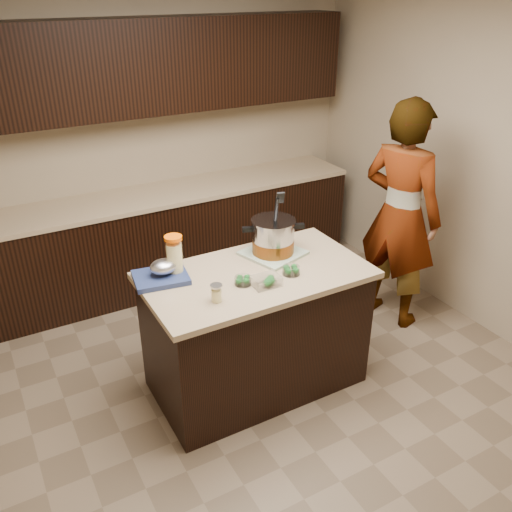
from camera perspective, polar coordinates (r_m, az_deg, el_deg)
The scene contains 13 objects.
ground_plane at distance 4.01m, azimuth -0.00°, elevation -13.07°, with size 4.00×4.00×0.00m, color brown.
room_shell at distance 3.19m, azimuth -0.00°, elevation 11.19°, with size 4.04×4.04×2.72m.
back_cabinets at distance 4.94m, azimuth -9.96°, elevation 7.24°, with size 3.60×0.63×2.33m.
island at distance 3.74m, azimuth -0.00°, elevation -7.76°, with size 1.46×0.81×0.90m.
dish_towel at distance 3.73m, azimuth 1.80°, elevation 0.32°, with size 0.36×0.36×0.02m, color #5D8559.
stock_pot at distance 3.68m, azimuth 1.82°, elevation 1.85°, with size 0.41×0.39×0.43m.
lemonade_pitcher at distance 3.45m, azimuth -8.56°, elevation -0.17°, with size 0.15×0.15×0.27m.
mason_jar at distance 3.18m, azimuth -4.18°, elevation -3.96°, with size 0.08×0.08×0.12m.
broccoli_tub_left at distance 3.36m, azimuth -1.38°, elevation -2.64°, with size 0.12×0.12×0.05m.
broccoli_tub_right at distance 3.48m, azimuth 3.72°, elevation -1.55°, with size 0.13×0.13×0.05m.
broccoli_tub_rect at distance 3.34m, azimuth 1.08°, elevation -2.68°, with size 0.18×0.13×0.06m.
blue_tray at distance 3.45m, azimuth -9.87°, elevation -1.81°, with size 0.37×0.31×0.13m.
person at distance 4.43m, azimuth 14.94°, elevation 4.12°, with size 0.67×0.44×1.85m, color gray.
Camera 1 is at (-1.49, -2.67, 2.59)m, focal length 38.00 mm.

